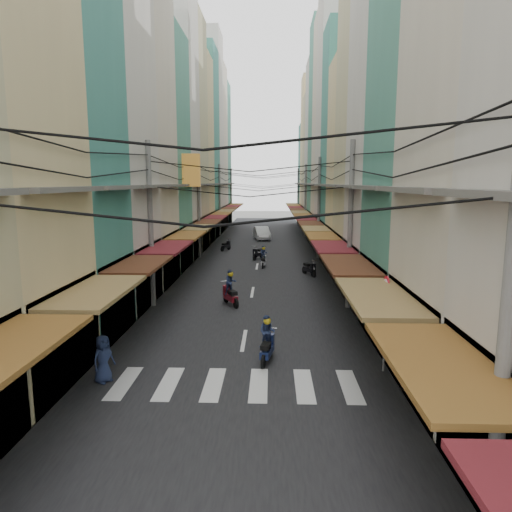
% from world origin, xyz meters
% --- Properties ---
extents(ground, '(160.00, 160.00, 0.00)m').
position_xyz_m(ground, '(0.00, 0.00, 0.00)').
color(ground, slate).
rests_on(ground, ground).
extents(road, '(10.00, 80.00, 0.02)m').
position_xyz_m(road, '(0.00, 20.00, 0.01)').
color(road, black).
rests_on(road, ground).
extents(sidewalk_left, '(3.00, 80.00, 0.06)m').
position_xyz_m(sidewalk_left, '(-6.50, 20.00, 0.03)').
color(sidewalk_left, slate).
rests_on(sidewalk_left, ground).
extents(sidewalk_right, '(3.00, 80.00, 0.06)m').
position_xyz_m(sidewalk_right, '(6.50, 20.00, 0.03)').
color(sidewalk_right, slate).
rests_on(sidewalk_right, ground).
extents(crosswalk, '(7.55, 2.40, 0.01)m').
position_xyz_m(crosswalk, '(-0.00, -6.00, 0.03)').
color(crosswalk, silver).
rests_on(crosswalk, ground).
extents(building_row_left, '(7.80, 67.67, 23.70)m').
position_xyz_m(building_row_left, '(-7.92, 16.56, 9.78)').
color(building_row_left, beige).
rests_on(building_row_left, ground).
extents(building_row_right, '(7.80, 68.98, 22.59)m').
position_xyz_m(building_row_right, '(7.92, 16.45, 9.41)').
color(building_row_right, teal).
rests_on(building_row_right, ground).
extents(utility_poles, '(10.20, 66.13, 8.20)m').
position_xyz_m(utility_poles, '(0.00, 15.01, 6.59)').
color(utility_poles, slate).
rests_on(utility_poles, ground).
extents(white_car, '(5.12, 2.64, 1.72)m').
position_xyz_m(white_car, '(0.00, 30.18, 0.00)').
color(white_car, silver).
rests_on(white_car, ground).
extents(bicycle, '(1.47, 0.60, 1.00)m').
position_xyz_m(bicycle, '(6.72, 2.61, 0.00)').
color(bicycle, black).
rests_on(bicycle, ground).
extents(moving_scooters, '(7.03, 27.60, 1.82)m').
position_xyz_m(moving_scooters, '(0.14, 8.17, 0.50)').
color(moving_scooters, black).
rests_on(moving_scooters, ground).
extents(parked_scooters, '(13.06, 11.60, 1.01)m').
position_xyz_m(parked_scooters, '(4.42, -3.56, 0.46)').
color(parked_scooters, black).
rests_on(parked_scooters, ground).
extents(pedestrians, '(12.38, 22.14, 2.04)m').
position_xyz_m(pedestrians, '(-4.18, 1.88, 0.97)').
color(pedestrians, '#271E28').
rests_on(pedestrians, ground).
extents(market_umbrella, '(2.18, 2.18, 2.30)m').
position_xyz_m(market_umbrella, '(6.30, -7.85, 2.02)').
color(market_umbrella, '#B2B2B7').
rests_on(market_umbrella, ground).
extents(traffic_sign, '(0.10, 0.71, 3.24)m').
position_xyz_m(traffic_sign, '(4.78, -4.79, 2.39)').
color(traffic_sign, slate).
rests_on(traffic_sign, ground).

